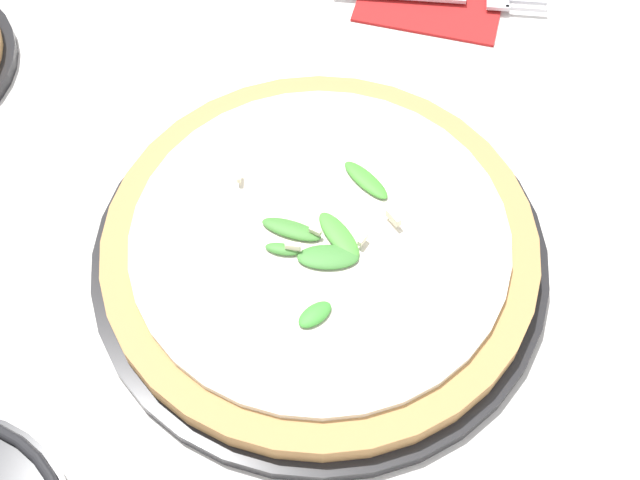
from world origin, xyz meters
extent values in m
plane|color=silver|center=(0.00, 0.00, 0.00)|extent=(6.00, 6.00, 0.00)
cylinder|color=black|center=(0.01, -0.04, 0.01)|extent=(0.35, 0.35, 0.01)
cylinder|color=#B7844C|center=(0.01, -0.04, 0.02)|extent=(0.33, 0.33, 0.02)
cylinder|color=silver|center=(0.01, -0.04, 0.03)|extent=(0.28, 0.28, 0.01)
ellipsoid|color=#428E30|center=(0.01, 0.02, 0.04)|extent=(0.05, 0.03, 0.01)
ellipsoid|color=#3A8D32|center=(0.04, -0.10, 0.04)|extent=(0.02, 0.03, 0.01)
ellipsoid|color=#3D7E33|center=(0.02, -0.05, 0.04)|extent=(0.05, 0.04, 0.01)
ellipsoid|color=#3F7D31|center=(-0.01, -0.05, 0.04)|extent=(0.05, 0.03, 0.01)
ellipsoid|color=#418435|center=(-0.01, -0.07, 0.04)|extent=(0.03, 0.02, 0.01)
ellipsoid|color=#448C33|center=(0.02, -0.03, 0.04)|extent=(0.05, 0.03, 0.01)
cube|color=beige|center=(0.05, 0.00, 0.04)|extent=(0.01, 0.01, 0.01)
cube|color=beige|center=(-0.07, -0.03, 0.04)|extent=(0.01, 0.01, 0.01)
cube|color=beige|center=(0.04, -0.03, 0.04)|extent=(0.00, 0.01, 0.01)
cube|color=beige|center=(0.01, -0.04, 0.04)|extent=(0.01, 0.00, 0.01)
cube|color=beige|center=(0.00, -0.06, 0.04)|extent=(0.01, 0.01, 0.01)
cube|color=#B21E1E|center=(-0.06, 0.26, 0.00)|extent=(0.15, 0.13, 0.01)
cube|color=silver|center=(-0.01, 0.28, 0.01)|extent=(0.03, 0.03, 0.00)
cube|color=silver|center=(0.02, 0.29, 0.01)|extent=(0.04, 0.02, 0.00)
cube|color=silver|center=(0.02, 0.30, 0.01)|extent=(0.04, 0.02, 0.00)
camera|label=1|loc=(0.20, -0.33, 0.59)|focal=50.00mm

